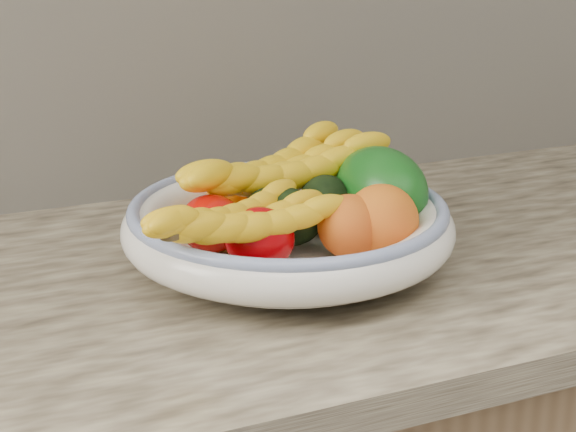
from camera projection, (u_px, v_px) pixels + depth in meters
The scene contains 13 objects.
fruit_bowl at pixel (288, 225), 1.04m from camera, with size 0.39×0.39×0.08m.
clementine_back_left at pixel (227, 197), 1.12m from camera, with size 0.05×0.05×0.05m, color #DA6304.
clementine_back_right at pixel (267, 195), 1.13m from camera, with size 0.05×0.05×0.04m, color #EA6204.
clementine_back_mid at pixel (271, 200), 1.11m from camera, with size 0.06×0.06×0.05m, color orange.
tomato_left at pixel (211, 224), 1.00m from camera, with size 0.07×0.07×0.07m, color #BB0B04.
tomato_near_left at pixel (260, 239), 0.96m from camera, with size 0.08×0.08×0.07m, color #A00005.
avocado_center at pixel (282, 216), 1.02m from camera, with size 0.07×0.10×0.07m, color black.
avocado_right at pixel (324, 201), 1.07m from camera, with size 0.06×0.09×0.06m, color black.
green_mango at pixel (381, 189), 1.08m from camera, with size 0.09×0.15×0.10m, color #0D4910.
peach_front at pixel (350, 226), 0.98m from camera, with size 0.07×0.07×0.07m, color orange.
peach_right at pixel (381, 221), 0.99m from camera, with size 0.08×0.08×0.08m, color orange.
banana_bunch_back at pixel (280, 177), 1.09m from camera, with size 0.32×0.12×0.09m, color yellow, non-canonical shape.
banana_bunch_front at pixel (240, 227), 0.93m from camera, with size 0.25×0.10×0.07m, color yellow, non-canonical shape.
Camera 1 is at (-0.38, 0.76, 1.30)m, focal length 55.00 mm.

